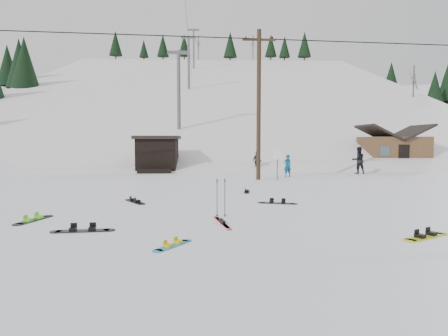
{
  "coord_description": "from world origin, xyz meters",
  "views": [
    {
      "loc": [
        -1.0,
        -10.18,
        2.41
      ],
      "look_at": [
        -0.46,
        4.24,
        1.4
      ],
      "focal_mm": 32.0,
      "sensor_mm": 36.0,
      "label": 1
    }
  ],
  "objects_px": {
    "cabin": "(393,151)",
    "hero_snowboard": "(173,245)",
    "hero_skis": "(222,222)",
    "utility_pole": "(259,102)"
  },
  "relations": [
    {
      "from": "utility_pole",
      "to": "hero_skis",
      "type": "xyz_separation_m",
      "value": [
        -2.63,
        -12.74,
        -4.65
      ]
    },
    {
      "from": "cabin",
      "to": "hero_skis",
      "type": "height_order",
      "value": "cabin"
    },
    {
      "from": "cabin",
      "to": "hero_snowboard",
      "type": "xyz_separation_m",
      "value": [
        -16.83,
        -25.2,
        -1.46
      ]
    },
    {
      "from": "hero_snowboard",
      "to": "hero_skis",
      "type": "relative_size",
      "value": 0.58
    },
    {
      "from": "utility_pole",
      "to": "cabin",
      "type": "xyz_separation_m",
      "value": [
        13.0,
        10.0,
        -3.2
      ]
    },
    {
      "from": "hero_snowboard",
      "to": "hero_skis",
      "type": "distance_m",
      "value": 2.74
    },
    {
      "from": "utility_pole",
      "to": "hero_snowboard",
      "type": "bearing_deg",
      "value": -104.16
    },
    {
      "from": "hero_snowboard",
      "to": "hero_skis",
      "type": "bearing_deg",
      "value": 7.43
    },
    {
      "from": "utility_pole",
      "to": "cabin",
      "type": "height_order",
      "value": "utility_pole"
    },
    {
      "from": "cabin",
      "to": "hero_skis",
      "type": "bearing_deg",
      "value": -124.5
    }
  ]
}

